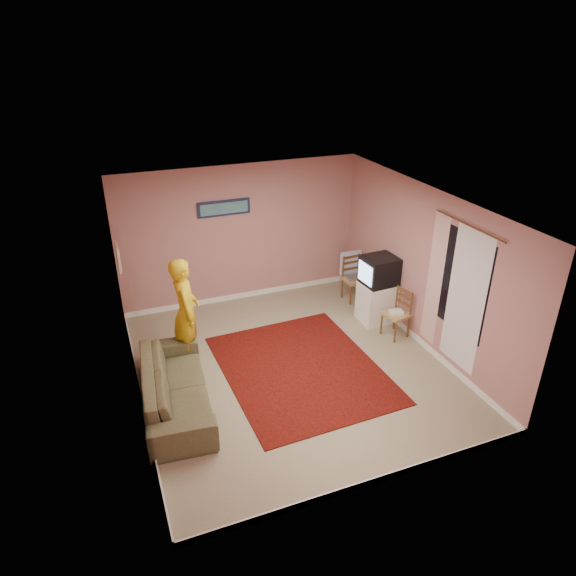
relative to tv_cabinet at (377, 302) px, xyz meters
name	(u,v)px	position (x,y,z in m)	size (l,w,h in m)	color
ground	(291,367)	(-1.95, -0.80, -0.37)	(5.00, 5.00, 0.00)	gray
wall_back	(241,235)	(-1.95, 1.70, 0.93)	(4.50, 0.02, 2.60)	#A66D6D
wall_front	(381,394)	(-1.95, -3.30, 0.93)	(4.50, 0.02, 2.60)	#A66D6D
wall_left	(129,320)	(-4.20, -0.80, 0.93)	(0.02, 5.00, 2.60)	#A66D6D
wall_right	(423,268)	(0.30, -0.80, 0.93)	(0.02, 5.00, 2.60)	#A66D6D
ceiling	(291,204)	(-1.95, -0.80, 2.23)	(4.50, 5.00, 0.02)	silver
baseboard_back	(244,295)	(-1.95, 1.69, -0.32)	(4.50, 0.02, 0.10)	white
baseboard_front	(371,482)	(-1.95, -3.29, -0.32)	(4.50, 0.02, 0.10)	white
baseboard_left	(142,398)	(-4.19, -0.80, -0.32)	(0.02, 5.00, 0.10)	white
baseboard_right	(414,336)	(0.29, -0.80, -0.32)	(0.02, 5.00, 0.10)	white
window	(461,283)	(0.29, -1.70, 1.08)	(0.01, 1.10, 1.50)	black
curtain_sheer	(465,300)	(0.28, -1.85, 0.88)	(0.01, 0.75, 2.10)	silver
curtain_floral	(435,280)	(0.26, -1.15, 0.88)	(0.01, 0.35, 2.10)	white
curtain_rod	(469,225)	(0.25, -1.70, 1.95)	(0.02, 0.02, 1.40)	brown
picture_back	(224,208)	(-2.25, 1.67, 1.48)	(0.95, 0.04, 0.28)	#161C3D
picture_left	(118,257)	(-4.17, 0.80, 1.18)	(0.04, 0.38, 0.42)	beige
area_rug	(301,369)	(-1.83, -0.91, -0.36)	(2.26, 2.82, 0.02)	black
tv_cabinet	(377,302)	(0.00, 0.00, 0.00)	(0.57, 0.52, 0.73)	white
crt_tv	(379,270)	(-0.01, 0.00, 0.61)	(0.60, 0.54, 0.49)	black
chair_a	(355,274)	(0.00, 0.84, 0.17)	(0.42, 0.40, 0.47)	tan
dvd_player	(355,277)	(0.00, 0.84, 0.11)	(0.35, 0.25, 0.06)	#ADADB2
blue_throw	(351,262)	(0.00, 1.03, 0.34)	(0.43, 0.05, 0.45)	#849CD8
chair_b	(397,309)	(0.03, -0.58, 0.15)	(0.44, 0.45, 0.46)	tan
game_console	(396,312)	(0.03, -0.58, 0.09)	(0.22, 0.16, 0.05)	white
sofa	(175,386)	(-3.75, -1.06, -0.05)	(2.16, 0.84, 0.63)	brown
person	(186,311)	(-3.35, -0.03, 0.50)	(0.63, 0.41, 1.72)	gold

